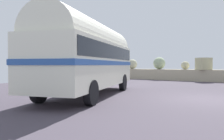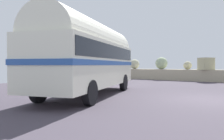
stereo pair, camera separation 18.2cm
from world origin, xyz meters
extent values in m
cube|color=#423B45|center=(0.00, 0.00, 0.01)|extent=(32.00, 26.00, 0.02)
sphere|color=tan|center=(-13.37, 12.18, 1.74)|extent=(1.29, 1.29, 1.29)
sphere|color=#B8B796|center=(-10.55, 11.68, 1.64)|extent=(1.08, 1.08, 1.08)
sphere|color=#A0B38B|center=(-7.36, 11.79, 1.73)|extent=(1.25, 1.25, 1.25)
sphere|color=#B2AE89|center=(-4.69, 11.96, 1.50)|extent=(0.80, 0.80, 0.80)
cube|color=#B6B186|center=(-2.81, 11.27, 1.65)|extent=(1.52, 1.53, 1.11)
cylinder|color=black|center=(-7.07, 0.09, 0.50)|extent=(0.58, 1.00, 0.96)
cylinder|color=black|center=(-4.99, 0.80, 0.50)|extent=(0.58, 1.00, 0.96)
cylinder|color=black|center=(-5.38, -4.84, 0.50)|extent=(0.58, 1.00, 0.96)
cylinder|color=black|center=(-3.29, -4.12, 0.50)|extent=(0.58, 1.00, 0.96)
cube|color=silver|center=(-5.18, -2.02, 1.57)|extent=(5.01, 8.72, 2.10)
cylinder|color=silver|center=(-5.18, -2.02, 2.62)|extent=(4.71, 8.34, 2.20)
cube|color=#2B529A|center=(-5.18, -2.02, 1.63)|extent=(5.08, 8.82, 0.20)
cube|color=black|center=(-5.18, -2.02, 2.15)|extent=(4.93, 8.42, 0.64)
cube|color=silver|center=(-6.57, 2.02, 0.70)|extent=(2.21, 0.89, 0.28)
camera|label=1|loc=(2.10, -10.49, 1.52)|focal=36.09mm
camera|label=2|loc=(2.25, -10.38, 1.52)|focal=36.09mm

